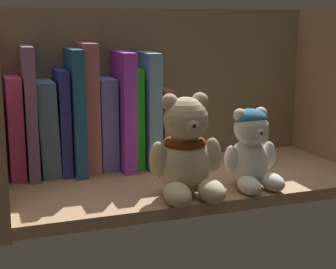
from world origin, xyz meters
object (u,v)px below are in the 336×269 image
object	(u,v)px
book_7	(121,109)
book_8	(133,117)
teddy_bear_smaller	(251,150)
book_6	(105,123)
book_4	(74,110)
book_10	(158,125)
book_3	(61,121)
book_9	(145,109)
book_1	(28,111)
book_2	(46,127)
book_0	(14,126)
book_5	(88,107)
pillar_candle	(256,144)
teddy_bear_larger	(186,153)

from	to	relation	value
book_7	book_8	size ratio (longest dim) A/B	1.17
teddy_bear_smaller	book_6	bearing A→B (deg)	134.36
book_4	book_10	size ratio (longest dim) A/B	1.51
book_3	book_9	xyz separation A→B (cm)	(16.71, 0.00, 1.42)
book_6	teddy_bear_smaller	distance (cm)	29.71
book_1	book_2	distance (cm)	4.39
book_3	book_6	distance (cm)	8.50
book_1	book_6	size ratio (longest dim) A/B	1.36
book_3	book_0	bearing A→B (deg)	180.00
book_1	book_6	distance (cm)	14.81
book_9	book_4	bearing A→B (deg)	180.00
book_9	teddy_bear_smaller	bearing A→B (deg)	-59.55
book_2	book_3	xyz separation A→B (cm)	(3.01, 0.00, 0.99)
book_0	book_5	size ratio (longest dim) A/B	0.77
book_0	book_2	world-z (taller)	book_0
book_3	book_8	distance (cm)	14.15
book_2	book_7	xyz separation A→B (cm)	(14.65, 0.00, 2.53)
book_2	pillar_candle	size ratio (longest dim) A/B	2.06
book_10	pillar_candle	size ratio (longest dim) A/B	1.82
book_1	book_10	bearing A→B (deg)	0.00
book_7	teddy_bear_larger	distance (cm)	22.95
book_9	book_6	bearing A→B (deg)	180.00
book_3	book_2	bearing A→B (deg)	180.00
book_7	book_8	bearing A→B (deg)	0.00
book_8	book_4	bearing A→B (deg)	180.00
book_1	book_4	size ratio (longest dim) A/B	1.03
book_3	book_6	world-z (taller)	book_3
book_2	book_10	xyz separation A→B (cm)	(22.47, 0.00, -1.04)
book_3	book_9	bearing A→B (deg)	0.00
book_1	book_10	xyz separation A→B (cm)	(25.48, 0.00, -4.25)
book_6	book_10	xyz separation A→B (cm)	(11.02, 0.00, -1.07)
book_0	teddy_bear_smaller	world-z (taller)	book_0
book_2	book_4	world-z (taller)	book_4
book_3	book_6	xyz separation A→B (cm)	(8.45, 0.00, -0.97)
book_9	book_0	bearing A→B (deg)	180.00
book_1	teddy_bear_larger	world-z (taller)	book_1
book_8	teddy_bear_smaller	size ratio (longest dim) A/B	1.40
book_1	teddy_bear_smaller	world-z (taller)	book_1
book_2	book_8	bearing A→B (deg)	0.00
teddy_bear_smaller	book_5	bearing A→B (deg)	138.60
book_8	book_2	bearing A→B (deg)	180.00
book_3	book_4	world-z (taller)	book_4
book_0	book_2	xyz separation A→B (cm)	(5.67, 0.00, -0.52)
book_3	teddy_bear_smaller	size ratio (longest dim) A/B	1.41
book_4	book_8	world-z (taller)	book_4
book_9	pillar_candle	world-z (taller)	book_9
book_1	book_4	bearing A→B (deg)	0.00
book_5	pillar_candle	size ratio (longest dim) A/B	2.86
book_9	teddy_bear_larger	xyz separation A→B (cm)	(0.05, -22.00, -3.94)
book_5	book_10	distance (cm)	15.00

